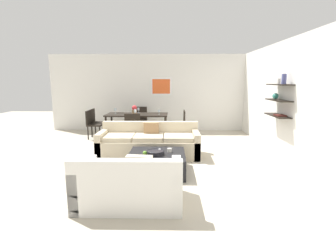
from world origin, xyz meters
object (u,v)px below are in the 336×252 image
loveseat_white (130,185)px  dining_chair_foot (133,126)px  dining_table (137,116)px  dining_chair_left_far (96,121)px  wine_glass_foot (135,111)px  wine_glass_left_far (115,110)px  wine_glass_right_near (159,111)px  dining_chair_head (140,118)px  dining_chair_left_near (92,122)px  dining_chair_right_near (180,123)px  centerpiece_vase (134,110)px  apple_on_coffee_table (145,153)px  decorative_bowl (155,152)px  wine_glass_head (138,109)px  candle_jar (169,150)px  coffee_table (157,163)px  sofa_beige (149,144)px

loveseat_white → dining_chair_foot: (-0.50, 3.58, 0.21)m
dining_table → dining_chair_left_far: dining_chair_left_far is taller
wine_glass_foot → wine_glass_left_far: wine_glass_foot is taller
wine_glass_right_near → wine_glass_foot: bearing=-159.7°
dining_chair_head → dining_chair_foot: bearing=-90.0°
dining_chair_left_near → wine_glass_right_near: wine_glass_right_near is taller
dining_chair_foot → dining_chair_head: bearing=90.0°
dining_chair_head → dining_chair_right_near: (1.37, -1.03, 0.00)m
wine_glass_foot → wine_glass_left_far: 0.85m
dining_chair_left_far → wine_glass_left_far: size_ratio=5.30×
centerpiece_vase → wine_glass_left_far: bearing=171.2°
apple_on_coffee_table → dining_chair_head: dining_chair_head is taller
dining_chair_left_far → centerpiece_vase: centerpiece_vase is taller
decorative_bowl → wine_glass_head: bearing=102.5°
dining_chair_right_near → wine_glass_head: 1.52m
dining_chair_right_near → wine_glass_right_near: 0.75m
loveseat_white → candle_jar: (0.56, 1.40, 0.13)m
loveseat_white → dining_chair_head: 5.28m
dining_chair_head → dining_chair_right_near: bearing=-36.9°
dining_table → dining_chair_right_near: 1.39m
loveseat_white → dining_table: 4.46m
dining_table → dining_chair_right_near: size_ratio=2.19×
wine_glass_head → wine_glass_foot: wine_glass_foot is taller
candle_jar → apple_on_coffee_table: 0.51m
dining_chair_head → wine_glass_head: wine_glass_head is taller
wine_glass_right_near → dining_chair_head: bearing=126.9°
dining_table → centerpiece_vase: 0.22m
decorative_bowl → dining_chair_right_near: 3.04m
decorative_bowl → dining_chair_head: size_ratio=0.39×
decorative_bowl → candle_jar: candle_jar is taller
coffee_table → dining_chair_head: size_ratio=1.25×
candle_jar → dining_chair_right_near: size_ratio=0.10×
dining_chair_foot → loveseat_white: bearing=-82.1°
loveseat_white → candle_jar: bearing=68.2°
loveseat_white → dining_chair_left_far: bearing=112.0°
loveseat_white → wine_glass_head: wine_glass_head is taller
apple_on_coffee_table → wine_glass_foot: size_ratio=0.44×
decorative_bowl → dining_chair_left_far: dining_chair_left_far is taller
coffee_table → sofa_beige: bearing=102.6°
dining_chair_left_far → dining_chair_left_near: (0.00, -0.38, 0.00)m
loveseat_white → dining_table: bearing=96.4°
dining_table → dining_chair_foot: size_ratio=2.19×
dining_chair_left_far → wine_glass_right_near: bearing=-8.2°
wine_glass_left_far → wine_glass_foot: bearing=-33.8°
sofa_beige → dining_chair_head: bearing=101.2°
coffee_table → wine_glass_foot: 2.94m
wine_glass_head → dining_table: bearing=-90.0°
centerpiece_vase → wine_glass_right_near: bearing=-8.3°
sofa_beige → wine_glass_head: 2.48m
decorative_bowl → apple_on_coffee_table: (-0.20, -0.05, -0.00)m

